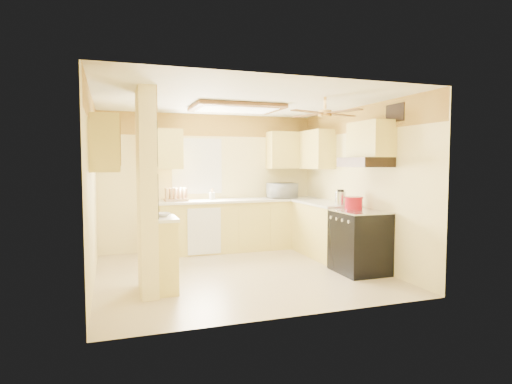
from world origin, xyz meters
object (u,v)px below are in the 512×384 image
object	(u,v)px
microwave	(282,191)
bowl	(162,215)
kettle	(341,198)
dutch_oven	(354,203)
stove	(359,241)

from	to	relation	value
microwave	bowl	xyz separation A→B (m)	(-2.47, -2.08, -0.12)
microwave	kettle	distance (m)	1.59
microwave	bowl	distance (m)	3.24
dutch_oven	kettle	xyz separation A→B (m)	(-0.01, 0.36, 0.05)
bowl	kettle	bearing A→B (deg)	10.60
dutch_oven	kettle	distance (m)	0.37
bowl	dutch_oven	xyz separation A→B (m)	(2.85, 0.17, 0.05)
bowl	kettle	distance (m)	2.88
microwave	bowl	bearing A→B (deg)	41.23
stove	microwave	world-z (taller)	microwave
bowl	dutch_oven	distance (m)	2.85
bowl	dutch_oven	world-z (taller)	dutch_oven
stove	microwave	size ratio (longest dim) A/B	1.77
stove	microwave	distance (m)	2.23
kettle	bowl	bearing A→B (deg)	-169.40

